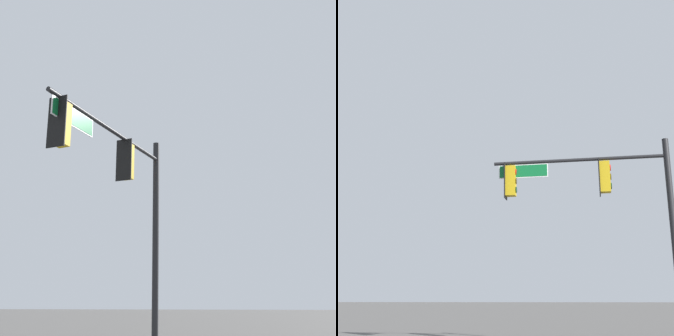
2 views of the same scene
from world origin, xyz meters
TOP-DOWN VIEW (x-y plane):
  - signal_pole_near at (-6.13, -7.53)m, footprint 6.16×0.81m

SIDE VIEW (x-z plane):
  - signal_pole_near at x=-6.13m, z-range 1.40..8.35m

